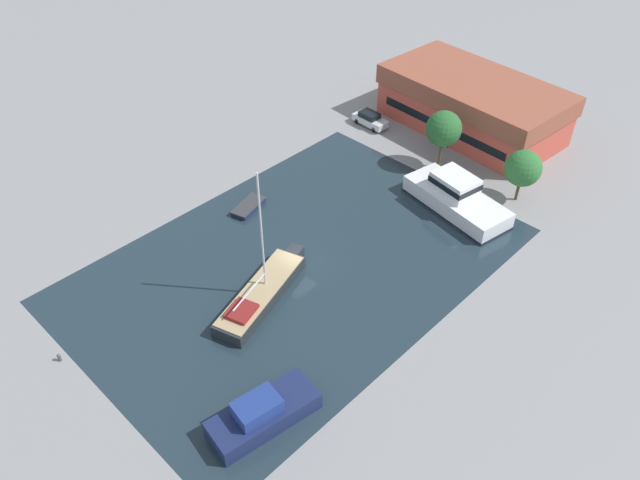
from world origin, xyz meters
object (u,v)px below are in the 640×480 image
at_px(warehouse_building, 473,104).
at_px(cabin_boat, 263,413).
at_px(sailboat_moored, 262,293).
at_px(small_dinghy, 249,207).
at_px(quay_tree_by_water, 523,168).
at_px(motor_cruiser, 456,197).
at_px(parked_car, 370,119).
at_px(quay_tree_near_building, 444,129).

distance_m(warehouse_building, cabin_boat, 44.38).
height_order(sailboat_moored, small_dinghy, sailboat_moored).
bearing_deg(cabin_boat, sailboat_moored, 147.74).
bearing_deg(cabin_boat, quay_tree_by_water, 100.92).
distance_m(warehouse_building, sailboat_moored, 35.19).
relative_size(motor_cruiser, small_dinghy, 2.79).
relative_size(quay_tree_by_water, cabin_boat, 0.68).
distance_m(parked_car, cabin_boat, 40.82).
bearing_deg(quay_tree_near_building, quay_tree_by_water, 3.07).
xyz_separation_m(quay_tree_by_water, sailboat_moored, (-7.63, -26.38, -2.96)).
distance_m(parked_car, small_dinghy, 20.41).
distance_m(warehouse_building, parked_car, 11.59).
bearing_deg(sailboat_moored, motor_cruiser, 61.48).
bearing_deg(motor_cruiser, sailboat_moored, 179.09).
relative_size(small_dinghy, cabin_boat, 0.51).
bearing_deg(motor_cruiser, quay_tree_by_water, -22.82).
relative_size(parked_car, small_dinghy, 1.06).
distance_m(warehouse_building, quay_tree_near_building, 9.42).
distance_m(quay_tree_near_building, small_dinghy, 21.12).
height_order(quay_tree_near_building, quay_tree_by_water, quay_tree_near_building).
distance_m(parked_car, sailboat_moored, 29.99).
xyz_separation_m(warehouse_building, quay_tree_by_water, (11.16, -8.55, 0.63)).
height_order(parked_car, cabin_boat, cabin_boat).
distance_m(quay_tree_by_water, cabin_boat, 34.18).
xyz_separation_m(quay_tree_by_water, cabin_boat, (1.10, -34.06, -2.70)).
bearing_deg(warehouse_building, parked_car, -134.41).
bearing_deg(cabin_boat, quay_tree_near_building, 115.65).
height_order(warehouse_building, parked_car, warehouse_building).
relative_size(quay_tree_by_water, small_dinghy, 1.33).
distance_m(quay_tree_near_building, parked_car, 11.54).
bearing_deg(quay_tree_by_water, quay_tree_near_building, -176.93).
distance_m(motor_cruiser, small_dinghy, 19.83).
relative_size(parked_car, motor_cruiser, 0.38).
relative_size(parked_car, cabin_boat, 0.54).
relative_size(warehouse_building, sailboat_moored, 1.77).
height_order(warehouse_building, cabin_boat, warehouse_building).
bearing_deg(quay_tree_near_building, cabin_boat, -73.43).
relative_size(warehouse_building, quay_tree_by_water, 3.88).
xyz_separation_m(parked_car, sailboat_moored, (12.10, -27.44, -0.14)).
bearing_deg(sailboat_moored, quay_tree_near_building, 75.43).
bearing_deg(small_dinghy, warehouse_building, -118.29).
bearing_deg(sailboat_moored, warehouse_building, 78.39).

